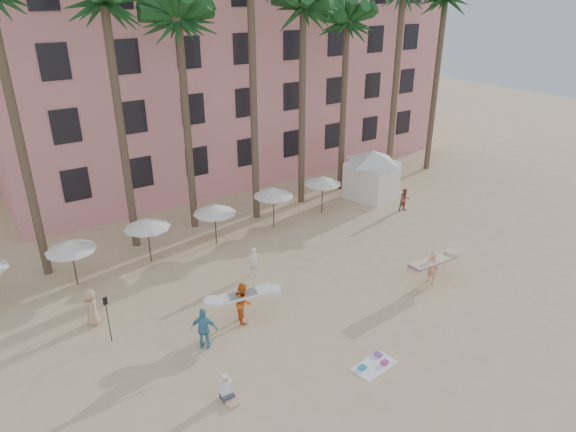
# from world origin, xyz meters

# --- Properties ---
(ground) EXTENTS (120.00, 120.00, 0.00)m
(ground) POSITION_xyz_m (0.00, 0.00, 0.00)
(ground) COLOR #D1B789
(ground) RESTS_ON ground
(pink_hotel) EXTENTS (35.00, 14.00, 16.00)m
(pink_hotel) POSITION_xyz_m (7.00, 26.00, 8.00)
(pink_hotel) COLOR pink
(pink_hotel) RESTS_ON ground
(palm_row) EXTENTS (44.40, 5.40, 16.30)m
(palm_row) POSITION_xyz_m (0.51, 15.00, 12.97)
(palm_row) COLOR brown
(palm_row) RESTS_ON ground
(umbrella_row) EXTENTS (22.50, 2.70, 2.73)m
(umbrella_row) POSITION_xyz_m (-3.00, 12.50, 2.33)
(umbrella_row) COLOR #332B23
(umbrella_row) RESTS_ON ground
(cabana) EXTENTS (5.53, 5.53, 3.50)m
(cabana) POSITION_xyz_m (11.68, 12.87, 2.07)
(cabana) COLOR silver
(cabana) RESTS_ON ground
(beach_towel) EXTENTS (1.91, 1.21, 0.14)m
(beach_towel) POSITION_xyz_m (-0.69, -0.76, 0.03)
(beach_towel) COLOR white
(beach_towel) RESTS_ON ground
(carrier_yellow) EXTENTS (3.16, 0.92, 1.74)m
(carrier_yellow) POSITION_xyz_m (6.18, 2.34, 0.99)
(carrier_yellow) COLOR #DFAB7D
(carrier_yellow) RESTS_ON ground
(carrier_white) EXTENTS (2.90, 1.45, 1.92)m
(carrier_white) POSITION_xyz_m (-3.50, 4.90, 1.01)
(carrier_white) COLOR orange
(carrier_white) RESTS_ON ground
(beachgoers) EXTENTS (21.92, 6.54, 1.93)m
(beachgoers) POSITION_xyz_m (-1.94, 7.21, 0.88)
(beachgoers) COLOR #9E4842
(beachgoers) RESTS_ON ground
(paddle) EXTENTS (0.18, 0.04, 2.23)m
(paddle) POSITION_xyz_m (-8.97, 6.75, 1.41)
(paddle) COLOR black
(paddle) RESTS_ON ground
(seated_man) EXTENTS (0.45, 0.79, 1.03)m
(seated_man) POSITION_xyz_m (-6.48, 0.93, 0.36)
(seated_man) COLOR #3F3F4C
(seated_man) RESTS_ON ground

